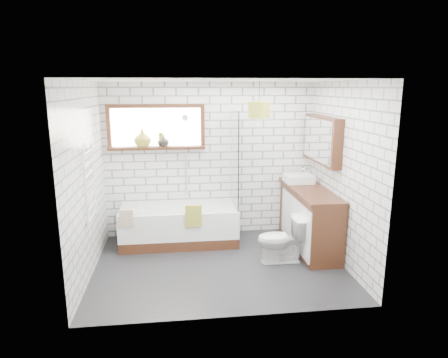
{
  "coord_description": "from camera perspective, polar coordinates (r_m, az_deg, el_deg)",
  "views": [
    {
      "loc": [
        -0.56,
        -5.12,
        2.42
      ],
      "look_at": [
        0.1,
        0.25,
        1.17
      ],
      "focal_mm": 32.0,
      "sensor_mm": 36.0,
      "label": 1
    }
  ],
  "objects": [
    {
      "name": "shower_screen",
      "position": [
        6.18,
        1.56,
        2.91
      ],
      "size": [
        0.02,
        0.72,
        1.5
      ],
      "primitive_type": "cube",
      "color": "white",
      "rests_on": "bathtub"
    },
    {
      "name": "wall_right",
      "position": [
        5.72,
        16.5,
        0.67
      ],
      "size": [
        0.01,
        2.6,
        2.5
      ],
      "primitive_type": "cube",
      "color": "white",
      "rests_on": "ground"
    },
    {
      "name": "pendant",
      "position": [
        5.82,
        5.02,
        9.82
      ],
      "size": [
        0.31,
        0.31,
        0.23
      ],
      "primitive_type": "cylinder",
      "color": "olive",
      "rests_on": "ceiling"
    },
    {
      "name": "towel_radiator",
      "position": [
        5.37,
        -18.63,
        -0.79
      ],
      "size": [
        0.06,
        0.52,
        1.0
      ],
      "primitive_type": "cube",
      "color": "white",
      "rests_on": "wall_left"
    },
    {
      "name": "vase_olive",
      "position": [
        6.42,
        -11.57,
        5.58
      ],
      "size": [
        0.32,
        0.32,
        0.28
      ],
      "primitive_type": "imported",
      "rotation": [
        0.0,
        0.0,
        0.24
      ],
      "color": "olive",
      "rests_on": "window"
    },
    {
      "name": "towel_green",
      "position": [
        5.92,
        -4.38,
        -5.27
      ],
      "size": [
        0.24,
        0.07,
        0.33
      ],
      "primitive_type": "cube",
      "color": "olive",
      "rests_on": "bathtub"
    },
    {
      "name": "floor",
      "position": [
        5.69,
        -0.7,
        -12.2
      ],
      "size": [
        3.4,
        2.6,
        0.01
      ],
      "primitive_type": "cube",
      "color": "black",
      "rests_on": "ground"
    },
    {
      "name": "vanity",
      "position": [
        6.25,
        12.06,
        -5.48
      ],
      "size": [
        0.53,
        1.63,
        0.93
      ],
      "primitive_type": "cube",
      "color": "#34190E",
      "rests_on": "floor"
    },
    {
      "name": "window",
      "position": [
        6.41,
        -9.65,
        7.29
      ],
      "size": [
        1.52,
        0.16,
        0.68
      ],
      "primitive_type": "cube",
      "color": "#34190E",
      "rests_on": "wall_back"
    },
    {
      "name": "vase_dark",
      "position": [
        6.41,
        -8.67,
        5.29
      ],
      "size": [
        0.2,
        0.2,
        0.19
      ],
      "primitive_type": "imported",
      "rotation": [
        0.0,
        0.0,
        -0.13
      ],
      "color": "black",
      "rests_on": "window"
    },
    {
      "name": "toilet",
      "position": [
        5.72,
        8.12,
        -8.53
      ],
      "size": [
        0.38,
        0.66,
        0.66
      ],
      "primitive_type": "imported",
      "rotation": [
        0.0,
        0.0,
        -1.59
      ],
      "color": "white",
      "rests_on": "floor"
    },
    {
      "name": "wall_front",
      "position": [
        4.03,
        1.31,
        -3.87
      ],
      "size": [
        3.4,
        0.01,
        2.5
      ],
      "primitive_type": "cube",
      "color": "white",
      "rests_on": "ground"
    },
    {
      "name": "tap",
      "position": [
        6.5,
        11.98,
        0.77
      ],
      "size": [
        0.04,
        0.04,
        0.18
      ],
      "primitive_type": "cylinder",
      "rotation": [
        0.0,
        0.0,
        -0.09
      ],
      "color": "silver",
      "rests_on": "vanity"
    },
    {
      "name": "basin",
      "position": [
        6.47,
        10.6,
        0.08
      ],
      "size": [
        0.43,
        0.38,
        0.13
      ],
      "primitive_type": "cube",
      "color": "white",
      "rests_on": "vanity"
    },
    {
      "name": "wall_back",
      "position": [
        6.55,
        -2.0,
        2.73
      ],
      "size": [
        3.4,
        0.01,
        2.5
      ],
      "primitive_type": "cube",
      "color": "white",
      "rests_on": "ground"
    },
    {
      "name": "mirror_cabinet",
      "position": [
        6.17,
        13.81,
        5.48
      ],
      "size": [
        0.16,
        1.2,
        0.7
      ],
      "primitive_type": "cube",
      "color": "#34190E",
      "rests_on": "wall_right"
    },
    {
      "name": "bottle",
      "position": [
        6.4,
        -8.98,
        5.4
      ],
      "size": [
        0.09,
        0.09,
        0.22
      ],
      "primitive_type": "cylinder",
      "rotation": [
        0.0,
        0.0,
        -0.36
      ],
      "color": "olive",
      "rests_on": "window"
    },
    {
      "name": "shower_riser",
      "position": [
        6.47,
        -5.51,
        3.44
      ],
      "size": [
        0.02,
        0.02,
        1.3
      ],
      "primitive_type": "cylinder",
      "color": "silver",
      "rests_on": "wall_back"
    },
    {
      "name": "ceiling",
      "position": [
        5.15,
        -0.78,
        13.97
      ],
      "size": [
        3.4,
        2.6,
        0.01
      ],
      "primitive_type": "cube",
      "color": "white",
      "rests_on": "ground"
    },
    {
      "name": "towel_beige",
      "position": [
        5.96,
        -13.74,
        -5.49
      ],
      "size": [
        0.2,
        0.05,
        0.26
      ],
      "primitive_type": "cube",
      "color": "tan",
      "rests_on": "bathtub"
    },
    {
      "name": "wall_left",
      "position": [
        5.37,
        -19.13,
        -0.29
      ],
      "size": [
        0.01,
        2.6,
        2.5
      ],
      "primitive_type": "cube",
      "color": "white",
      "rests_on": "ground"
    },
    {
      "name": "bathtub",
      "position": [
        6.38,
        -6.43,
        -6.53
      ],
      "size": [
        1.81,
        0.8,
        0.59
      ],
      "primitive_type": "cube",
      "color": "white",
      "rests_on": "floor"
    }
  ]
}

